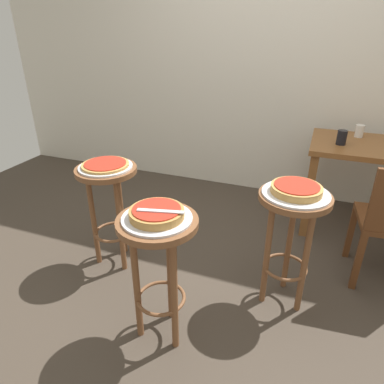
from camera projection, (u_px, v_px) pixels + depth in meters
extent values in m
plane|color=#42382D|center=(221.00, 286.00, 2.29)|extent=(6.00, 6.00, 0.00)
cube|color=silver|center=(281.00, 33.00, 3.02)|extent=(6.00, 0.10, 3.00)
cylinder|color=brown|center=(157.00, 222.00, 1.64)|extent=(0.40, 0.40, 0.03)
cylinder|color=brown|center=(170.00, 268.00, 1.90)|extent=(0.04, 0.04, 0.70)
cylinder|color=brown|center=(137.00, 285.00, 1.78)|extent=(0.04, 0.04, 0.70)
cylinder|color=brown|center=(174.00, 295.00, 1.71)|extent=(0.04, 0.04, 0.70)
torus|color=brown|center=(161.00, 298.00, 1.85)|extent=(0.27, 0.27, 0.02)
cylinder|color=silver|center=(157.00, 218.00, 1.63)|extent=(0.34, 0.34, 0.01)
cylinder|color=#B78442|center=(157.00, 213.00, 1.62)|extent=(0.26, 0.26, 0.04)
cylinder|color=red|center=(157.00, 209.00, 1.61)|extent=(0.23, 0.23, 0.01)
cylinder|color=brown|center=(106.00, 170.00, 2.23)|extent=(0.40, 0.40, 0.03)
cylinder|color=brown|center=(121.00, 211.00, 2.49)|extent=(0.04, 0.04, 0.70)
cylinder|color=brown|center=(94.00, 220.00, 2.37)|extent=(0.04, 0.04, 0.70)
cylinder|color=brown|center=(120.00, 226.00, 2.30)|extent=(0.04, 0.04, 0.70)
torus|color=brown|center=(113.00, 232.00, 2.44)|extent=(0.27, 0.27, 0.02)
cylinder|color=silver|center=(106.00, 167.00, 2.22)|extent=(0.35, 0.35, 0.01)
cylinder|color=tan|center=(105.00, 165.00, 2.21)|extent=(0.30, 0.30, 0.01)
cylinder|color=red|center=(105.00, 163.00, 2.21)|extent=(0.27, 0.27, 0.01)
cylinder|color=brown|center=(295.00, 197.00, 1.88)|extent=(0.40, 0.40, 0.03)
cylinder|color=brown|center=(289.00, 242.00, 2.14)|extent=(0.04, 0.04, 0.70)
cylinder|color=brown|center=(267.00, 255.00, 2.02)|extent=(0.04, 0.04, 0.70)
cylinder|color=brown|center=(305.00, 263.00, 1.95)|extent=(0.04, 0.04, 0.70)
torus|color=brown|center=(285.00, 267.00, 2.08)|extent=(0.27, 0.27, 0.02)
cylinder|color=silver|center=(296.00, 194.00, 1.86)|extent=(0.37, 0.37, 0.01)
cylinder|color=tan|center=(296.00, 189.00, 1.85)|extent=(0.28, 0.28, 0.04)
cylinder|color=red|center=(297.00, 185.00, 1.84)|extent=(0.24, 0.24, 0.01)
cube|color=brown|center=(380.00, 148.00, 2.63)|extent=(1.00, 0.66, 0.04)
cube|color=brown|center=(309.00, 197.00, 2.70)|extent=(0.06, 0.06, 0.70)
cube|color=brown|center=(313.00, 171.00, 3.17)|extent=(0.06, 0.06, 0.70)
cylinder|color=black|center=(342.00, 137.00, 2.61)|extent=(0.07, 0.07, 0.11)
cylinder|color=silver|center=(359.00, 131.00, 2.79)|extent=(0.07, 0.07, 0.10)
cube|color=#5B3319|center=(351.00, 232.00, 2.50)|extent=(0.04, 0.04, 0.42)
cube|color=#5B3319|center=(358.00, 262.00, 2.19)|extent=(0.04, 0.04, 0.42)
cube|color=silver|center=(160.00, 211.00, 1.58)|extent=(0.22, 0.08, 0.01)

